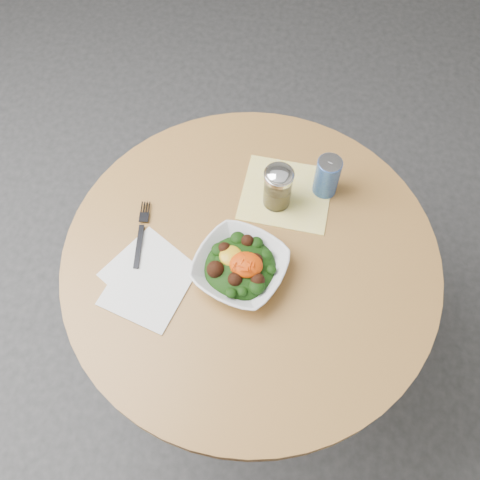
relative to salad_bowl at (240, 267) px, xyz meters
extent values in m
plane|color=#2C2C2F|center=(0.02, 0.05, -0.78)|extent=(6.00, 6.00, 0.00)
cylinder|color=black|center=(0.02, 0.05, -0.76)|extent=(0.52, 0.52, 0.03)
cylinder|color=black|center=(0.02, 0.05, -0.42)|extent=(0.10, 0.10, 0.71)
cylinder|color=#B28140|center=(0.02, 0.05, -0.05)|extent=(0.90, 0.90, 0.04)
cube|color=#DEC10B|center=(0.08, 0.23, -0.03)|extent=(0.23, 0.21, 0.00)
cube|color=silver|center=(-0.21, -0.03, -0.03)|extent=(0.24, 0.24, 0.00)
cube|color=silver|center=(-0.20, -0.07, -0.03)|extent=(0.21, 0.21, 0.00)
imported|color=silver|center=(0.00, 0.00, 0.00)|extent=(0.26, 0.26, 0.05)
ellipsoid|color=black|center=(0.00, 0.00, 0.00)|extent=(0.17, 0.17, 0.06)
ellipsoid|color=gold|center=(-0.02, 0.01, 0.02)|extent=(0.05, 0.05, 0.02)
ellipsoid|color=#E04A04|center=(0.01, 0.00, 0.03)|extent=(0.08, 0.06, 0.03)
cube|color=black|center=(-0.25, 0.03, -0.02)|extent=(0.03, 0.12, 0.00)
cube|color=black|center=(-0.26, 0.12, -0.02)|extent=(0.03, 0.07, 0.00)
cylinder|color=silver|center=(0.06, 0.21, 0.03)|extent=(0.07, 0.07, 0.10)
cylinder|color=olive|center=(0.06, 0.21, 0.00)|extent=(0.06, 0.06, 0.06)
cylinder|color=silver|center=(0.06, 0.21, 0.08)|extent=(0.07, 0.07, 0.01)
ellipsoid|color=silver|center=(0.06, 0.21, 0.09)|extent=(0.07, 0.07, 0.03)
cylinder|color=#0D2D96|center=(0.17, 0.26, 0.03)|extent=(0.06, 0.06, 0.11)
cylinder|color=#B6B6BD|center=(0.17, 0.26, 0.09)|extent=(0.06, 0.06, 0.00)
cube|color=#B6B6BD|center=(0.18, 0.27, 0.09)|extent=(0.02, 0.02, 0.00)
camera|label=1|loc=(0.08, -0.53, 1.10)|focal=40.00mm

